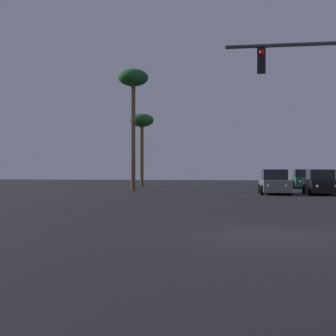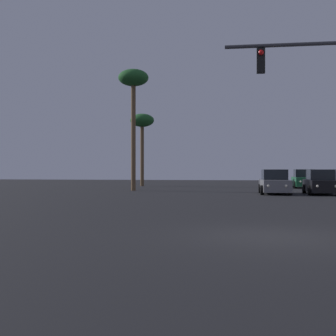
{
  "view_description": "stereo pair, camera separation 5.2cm",
  "coord_description": "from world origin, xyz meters",
  "px_view_note": "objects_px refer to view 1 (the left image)",
  "views": [
    {
      "loc": [
        -0.88,
        -12.14,
        1.71
      ],
      "look_at": [
        -4.8,
        14.12,
        1.77
      ],
      "focal_mm": 50.0,
      "sensor_mm": 36.0,
      "label": 1
    },
    {
      "loc": [
        -0.83,
        -12.13,
        1.71
      ],
      "look_at": [
        -4.8,
        14.12,
        1.77
      ],
      "focal_mm": 50.0,
      "sensor_mm": 36.0,
      "label": 2
    }
  ],
  "objects_px": {
    "car_grey": "(274,183)",
    "palm_tree_far": "(142,124)",
    "car_black": "(320,183)",
    "palm_tree_mid": "(133,85)",
    "car_green": "(303,180)"
  },
  "relations": [
    {
      "from": "car_black",
      "to": "palm_tree_far",
      "type": "bearing_deg",
      "value": -42.37
    },
    {
      "from": "car_grey",
      "to": "car_black",
      "type": "xyz_separation_m",
      "value": [
        3.04,
        -0.06,
        0.0
      ]
    },
    {
      "from": "car_grey",
      "to": "palm_tree_mid",
      "type": "bearing_deg",
      "value": -19.56
    },
    {
      "from": "car_green",
      "to": "palm_tree_mid",
      "type": "xyz_separation_m",
      "value": [
        -14.06,
        -7.35,
        7.59
      ]
    },
    {
      "from": "car_grey",
      "to": "palm_tree_far",
      "type": "bearing_deg",
      "value": -49.93
    },
    {
      "from": "car_green",
      "to": "palm_tree_far",
      "type": "relative_size",
      "value": 0.59
    },
    {
      "from": "car_black",
      "to": "palm_tree_mid",
      "type": "height_order",
      "value": "palm_tree_mid"
    },
    {
      "from": "car_grey",
      "to": "car_black",
      "type": "distance_m",
      "value": 3.04
    },
    {
      "from": "palm_tree_mid",
      "to": "palm_tree_far",
      "type": "xyz_separation_m",
      "value": [
        -1.38,
        10.0,
        -2.07
      ]
    },
    {
      "from": "car_grey",
      "to": "car_green",
      "type": "distance_m",
      "value": 11.27
    },
    {
      "from": "car_black",
      "to": "palm_tree_far",
      "type": "xyz_separation_m",
      "value": [
        -15.09,
        13.46,
        5.52
      ]
    },
    {
      "from": "car_grey",
      "to": "palm_tree_far",
      "type": "xyz_separation_m",
      "value": [
        -12.05,
        13.4,
        5.52
      ]
    },
    {
      "from": "car_green",
      "to": "palm_tree_mid",
      "type": "height_order",
      "value": "palm_tree_mid"
    },
    {
      "from": "car_grey",
      "to": "palm_tree_mid",
      "type": "xyz_separation_m",
      "value": [
        -10.68,
        3.4,
        7.59
      ]
    },
    {
      "from": "car_green",
      "to": "palm_tree_mid",
      "type": "bearing_deg",
      "value": 28.14
    }
  ]
}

